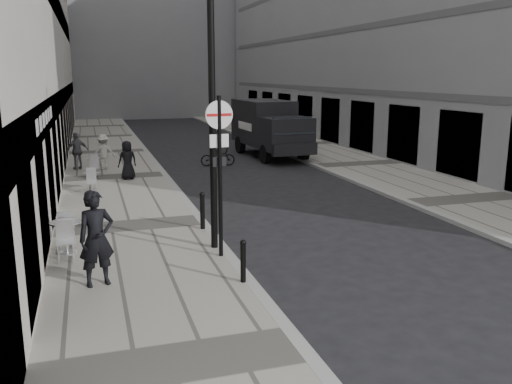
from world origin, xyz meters
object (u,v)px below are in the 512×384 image
sign_post (220,155)px  panel_van (269,125)px  cyclist (218,152)px  lamppost (212,103)px  walking_man (96,238)px

sign_post → panel_van: bearing=61.4°
sign_post → cyclist: size_ratio=2.12×
sign_post → lamppost: (0.00, 0.67, 1.11)m
lamppost → cyclist: size_ratio=3.61×
walking_man → sign_post: sign_post is taller
sign_post → cyclist: (2.96, 12.87, -1.79)m
lamppost → walking_man: bearing=-148.8°
panel_van → walking_man: bearing=-122.2°
panel_van → cyclist: bearing=-149.3°
cyclist → lamppost: bearing=-99.3°
lamppost → panel_van: lamppost is taller
walking_man → sign_post: 3.22m
lamppost → panel_van: size_ratio=1.00×
sign_post → lamppost: size_ratio=0.59×
walking_man → panel_van: size_ratio=0.31×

